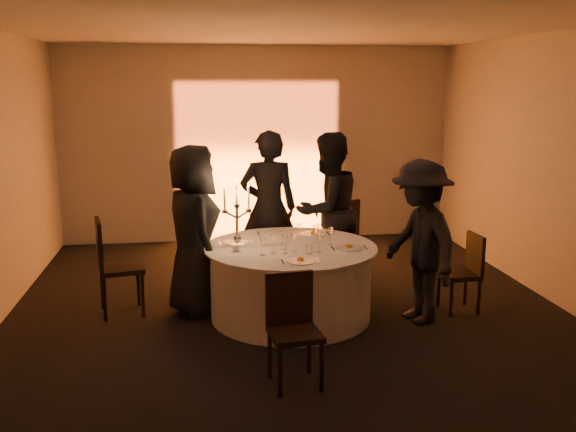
{
  "coord_description": "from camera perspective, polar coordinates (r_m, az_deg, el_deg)",
  "views": [
    {
      "loc": [
        -0.95,
        -6.4,
        2.44
      ],
      "look_at": [
        0.0,
        0.2,
        1.05
      ],
      "focal_mm": 40.0,
      "sensor_mm": 36.0,
      "label": 1
    }
  ],
  "objects": [
    {
      "name": "wall_back",
      "position": [
        9.99,
        -2.72,
        6.37
      ],
      "size": [
        7.0,
        0.0,
        7.0
      ],
      "primitive_type": "plane",
      "rotation": [
        1.57,
        0.0,
        0.0
      ],
      "color": "#BAB5AD",
      "rests_on": "floor"
    },
    {
      "name": "wine_glass_d",
      "position": [
        6.43,
        0.58,
        -2.01
      ],
      "size": [
        0.07,
        0.07,
        0.19
      ],
      "color": "white",
      "rests_on": "banquet_table"
    },
    {
      "name": "chair_back_left",
      "position": [
        8.17,
        -2.12,
        -2.17
      ],
      "size": [
        0.4,
        0.4,
        0.85
      ],
      "rotation": [
        0.0,
        0.0,
        3.07
      ],
      "color": "black",
      "rests_on": "floor"
    },
    {
      "name": "wine_glass_a",
      "position": [
        6.43,
        2.77,
        -2.02
      ],
      "size": [
        0.07,
        0.07,
        0.19
      ],
      "color": "white",
      "rests_on": "banquet_table"
    },
    {
      "name": "tumbler_c",
      "position": [
        6.54,
        -0.37,
        -2.62
      ],
      "size": [
        0.07,
        0.07,
        0.09
      ],
      "primitive_type": "cylinder",
      "color": "white",
      "rests_on": "banquet_table"
    },
    {
      "name": "tumbler_d",
      "position": [
        6.93,
        -2.27,
        -1.78
      ],
      "size": [
        0.07,
        0.07,
        0.09
      ],
      "primitive_type": "cylinder",
      "color": "white",
      "rests_on": "banquet_table"
    },
    {
      "name": "tumbler_b",
      "position": [
        6.74,
        -0.22,
        -2.18
      ],
      "size": [
        0.07,
        0.07,
        0.09
      ],
      "primitive_type": "cylinder",
      "color": "white",
      "rests_on": "banquet_table"
    },
    {
      "name": "wine_glass_f",
      "position": [
        6.3,
        -2.29,
        -2.31
      ],
      "size": [
        0.07,
        0.07,
        0.19
      ],
      "color": "white",
      "rests_on": "banquet_table"
    },
    {
      "name": "floor",
      "position": [
        6.91,
        0.24,
        -8.89
      ],
      "size": [
        7.0,
        7.0,
        0.0
      ],
      "primitive_type": "plane",
      "color": "black",
      "rests_on": "ground"
    },
    {
      "name": "ceiling",
      "position": [
        6.49,
        0.26,
        16.73
      ],
      "size": [
        7.0,
        7.0,
        0.0
      ],
      "primitive_type": "plane",
      "rotation": [
        3.14,
        0.0,
        0.0
      ],
      "color": "silver",
      "rests_on": "wall_back"
    },
    {
      "name": "guest_left",
      "position": [
        6.86,
        -8.42,
        -1.26
      ],
      "size": [
        0.8,
        1.01,
        1.81
      ],
      "primitive_type": "imported",
      "rotation": [
        0.0,
        0.0,
        1.85
      ],
      "color": "black",
      "rests_on": "floor"
    },
    {
      "name": "chair_right",
      "position": [
        7.2,
        15.52,
        -4.5
      ],
      "size": [
        0.39,
        0.39,
        0.85
      ],
      "rotation": [
        0.0,
        0.0,
        -1.52
      ],
      "color": "black",
      "rests_on": "floor"
    },
    {
      "name": "guest_right",
      "position": [
        6.68,
        11.66,
        -2.29
      ],
      "size": [
        0.86,
        1.2,
        1.69
      ],
      "primitive_type": "imported",
      "rotation": [
        0.0,
        0.0,
        -1.34
      ],
      "color": "black",
      "rests_on": "floor"
    },
    {
      "name": "chair_front",
      "position": [
        5.32,
        0.42,
        -9.44
      ],
      "size": [
        0.45,
        0.45,
        0.92
      ],
      "rotation": [
        0.0,
        0.0,
        0.12
      ],
      "color": "black",
      "rests_on": "floor"
    },
    {
      "name": "plate_front",
      "position": [
        6.1,
        1.11,
        -3.95
      ],
      "size": [
        0.36,
        0.27,
        0.08
      ],
      "color": "white",
      "rests_on": "banquet_table"
    },
    {
      "name": "plate_back_right",
      "position": [
        7.18,
        2.28,
        -1.54
      ],
      "size": [
        0.35,
        0.28,
        0.08
      ],
      "color": "white",
      "rests_on": "banquet_table"
    },
    {
      "name": "wine_glass_g",
      "position": [
        6.36,
        -0.26,
        -2.17
      ],
      "size": [
        0.07,
        0.07,
        0.19
      ],
      "color": "white",
      "rests_on": "banquet_table"
    },
    {
      "name": "wine_glass_e",
      "position": [
        6.79,
        2.46,
        -1.27
      ],
      "size": [
        0.07,
        0.07,
        0.19
      ],
      "color": "white",
      "rests_on": "banquet_table"
    },
    {
      "name": "wall_right",
      "position": [
        7.58,
        23.36,
        3.69
      ],
      "size": [
        0.0,
        7.0,
        7.0
      ],
      "primitive_type": "plane",
      "rotation": [
        1.57,
        0.0,
        -1.57
      ],
      "color": "#BAB5AD",
      "rests_on": "floor"
    },
    {
      "name": "chair_left",
      "position": [
        7.05,
        -15.39,
        -3.87
      ],
      "size": [
        0.54,
        0.54,
        1.04
      ],
      "rotation": [
        0.0,
        0.0,
        1.77
      ],
      "color": "black",
      "rests_on": "floor"
    },
    {
      "name": "banquet_table",
      "position": [
        6.79,
        0.24,
        -5.85
      ],
      "size": [
        1.8,
        1.8,
        0.77
      ],
      "color": "black",
      "rests_on": "floor"
    },
    {
      "name": "uplighter_fixture",
      "position": [
        9.94,
        -2.47,
        -2.15
      ],
      "size": [
        0.25,
        0.12,
        0.1
      ],
      "primitive_type": "cube",
      "color": "black",
      "rests_on": "floor"
    },
    {
      "name": "guest_back_left",
      "position": [
        7.8,
        -1.74,
        0.72
      ],
      "size": [
        0.72,
        0.5,
        1.89
      ],
      "primitive_type": "imported",
      "rotation": [
        0.0,
        0.0,
        3.06
      ],
      "color": "black",
      "rests_on": "floor"
    },
    {
      "name": "chair_back_right",
      "position": [
        8.12,
        4.59,
        -1.59
      ],
      "size": [
        0.6,
        0.6,
        1.0
      ],
      "rotation": [
        0.0,
        0.0,
        -2.63
      ],
      "color": "black",
      "rests_on": "floor"
    },
    {
      "name": "wine_glass_b",
      "position": [
        6.89,
        0.97,
        -1.08
      ],
      "size": [
        0.07,
        0.07,
        0.19
      ],
      "color": "white",
      "rests_on": "banquet_table"
    },
    {
      "name": "candelabra",
      "position": [
        6.64,
        -4.55,
        -0.59
      ],
      "size": [
        0.3,
        0.14,
        0.72
      ],
      "color": "silver",
      "rests_on": "banquet_table"
    },
    {
      "name": "wine_glass_i",
      "position": [
        6.87,
        2.78,
        -1.12
      ],
      "size": [
        0.07,
        0.07,
        0.19
      ],
      "color": "white",
      "rests_on": "banquet_table"
    },
    {
      "name": "tumbler_a",
      "position": [
        6.39,
        1.87,
        -2.97
      ],
      "size": [
        0.07,
        0.07,
        0.09
      ],
      "primitive_type": "cylinder",
      "color": "white",
      "rests_on": "banquet_table"
    },
    {
      "name": "wine_glass_c",
      "position": [
        6.7,
        3.8,
        -1.47
      ],
      "size": [
        0.07,
        0.07,
        0.19
      ],
      "color": "white",
      "rests_on": "banquet_table"
    },
    {
      "name": "wall_front",
      "position": [
        3.19,
        9.57,
        -5.54
      ],
      "size": [
        7.0,
        0.0,
        7.0
      ],
      "primitive_type": "plane",
      "rotation": [
        -1.57,
        0.0,
        0.0
      ],
      "color": "#BAB5AD",
      "rests_on": "floor"
    },
    {
      "name": "plate_left",
      "position": [
        6.82,
        -4.68,
        -2.37
      ],
      "size": [
        0.36,
        0.25,
        0.01
      ],
      "color": "white",
      "rests_on": "banquet_table"
    },
    {
      "name": "wine_glass_h",
      "position": [
        6.37,
        -1.3,
        -2.13
      ],
      "size": [
        0.07,
        0.07,
        0.19
      ],
      "color": "white",
      "rests_on": "banquet_table"
    },
    {
      "name": "coffee_cup",
      "position": [
        6.49,
        -4.64,
        -2.9
      ],
      "size": [
        0.11,
        0.11,
        0.07
      ],
      "color": "white",
      "rests_on": "banquet_table"
    },
    {
      "name": "guest_back_right",
      "position": [
        7.7,
        3.56,
        0.49
      ],
      "size": [
        1.15,
        1.08,
        1.87
      ],
      "primitive_type": "imported",
      "rotation": [
        0.0,
        0.0,
        -2.6
      ],
      "color": "black",
      "rests_on": "floor"
    },
    {
      "name": "plate_back_left",
      "position": [
        7.25,
        -1.33,
        -1.49
      ],
      "size": [
        0.36,
        0.27,
        0.01
      ],
      "color": "white",
      "rests_on": "banquet_table"
    },
    {
      "name": "plate_right",
      "position": [
        6.61,
        5.46,
        -2.76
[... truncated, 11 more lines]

